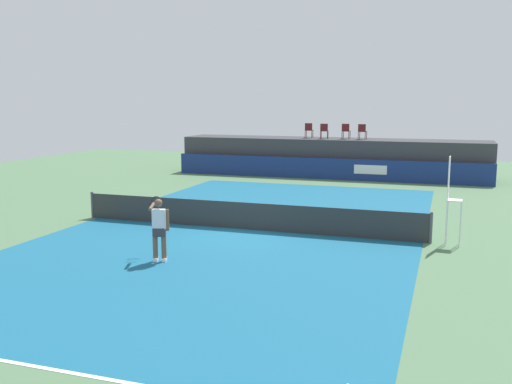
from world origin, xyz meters
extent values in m
plane|color=#4C704C|center=(0.00, 3.00, 0.00)|extent=(48.00, 48.00, 0.00)
cube|color=#16597A|center=(0.00, 0.00, 0.00)|extent=(12.00, 22.00, 0.00)
cube|color=white|center=(0.00, -10.95, 0.01)|extent=(12.00, 0.10, 0.00)
cube|color=navy|center=(0.00, 13.50, 0.60)|extent=(18.00, 0.20, 1.20)
cube|color=white|center=(2.54, 13.39, 0.66)|extent=(1.80, 0.02, 0.50)
cube|color=#38383D|center=(0.00, 15.30, 1.10)|extent=(18.00, 2.80, 2.20)
cylinder|color=#561919|center=(-1.27, 15.73, 2.42)|extent=(0.04, 0.04, 0.44)
cylinder|color=#561919|center=(-1.68, 15.70, 2.42)|extent=(0.04, 0.04, 0.44)
cylinder|color=#561919|center=(-1.25, 15.33, 2.42)|extent=(0.04, 0.04, 0.44)
cylinder|color=#561919|center=(-1.65, 15.30, 2.42)|extent=(0.04, 0.04, 0.44)
cube|color=#561919|center=(-1.46, 15.52, 2.66)|extent=(0.47, 0.47, 0.03)
cube|color=#561919|center=(-1.45, 15.31, 2.88)|extent=(0.44, 0.05, 0.42)
cylinder|color=#561919|center=(-0.25, 15.28, 2.42)|extent=(0.04, 0.04, 0.44)
cylinder|color=#561919|center=(-0.65, 15.24, 2.42)|extent=(0.04, 0.04, 0.44)
cylinder|color=#561919|center=(-0.21, 14.88, 2.42)|extent=(0.04, 0.04, 0.44)
cylinder|color=#561919|center=(-0.61, 14.84, 2.42)|extent=(0.04, 0.04, 0.44)
cube|color=#561919|center=(-0.43, 15.06, 2.66)|extent=(0.48, 0.48, 0.03)
cube|color=#561919|center=(-0.41, 14.85, 2.88)|extent=(0.44, 0.07, 0.42)
cylinder|color=#561919|center=(1.02, 15.51, 2.42)|extent=(0.04, 0.04, 0.44)
cylinder|color=#561919|center=(0.62, 15.52, 2.42)|extent=(0.04, 0.04, 0.44)
cylinder|color=#561919|center=(1.02, 15.11, 2.42)|extent=(0.04, 0.04, 0.44)
cylinder|color=#561919|center=(0.61, 15.12, 2.42)|extent=(0.04, 0.04, 0.44)
cube|color=#561919|center=(0.82, 15.32, 2.66)|extent=(0.45, 0.45, 0.03)
cube|color=#561919|center=(0.81, 15.11, 2.88)|extent=(0.44, 0.03, 0.42)
cylinder|color=#561919|center=(2.02, 15.30, 2.42)|extent=(0.04, 0.04, 0.44)
cylinder|color=#561919|center=(1.62, 15.33, 2.42)|extent=(0.04, 0.04, 0.44)
cylinder|color=#561919|center=(2.00, 14.90, 2.42)|extent=(0.04, 0.04, 0.44)
cylinder|color=#561919|center=(1.59, 14.93, 2.42)|extent=(0.04, 0.04, 0.44)
cube|color=#561919|center=(1.81, 15.11, 2.66)|extent=(0.47, 0.47, 0.03)
cube|color=#561919|center=(1.79, 14.91, 2.88)|extent=(0.44, 0.05, 0.42)
cylinder|color=white|center=(7.05, -0.21, 0.70)|extent=(0.04, 0.04, 1.40)
cylinder|color=white|center=(7.08, 0.19, 0.70)|extent=(0.04, 0.04, 1.40)
cylinder|color=white|center=(6.65, -0.19, 0.70)|extent=(0.04, 0.04, 1.40)
cylinder|color=white|center=(6.67, 0.21, 0.70)|extent=(0.04, 0.04, 1.40)
cube|color=white|center=(6.86, 0.00, 1.41)|extent=(0.47, 0.47, 0.03)
cube|color=white|center=(6.66, 0.01, 2.09)|extent=(0.05, 0.44, 1.33)
cube|color=#2D2D2D|center=(0.00, 0.00, 0.47)|extent=(12.40, 0.02, 0.95)
cylinder|color=#4C4C51|center=(-6.20, 0.00, 0.50)|extent=(0.10, 0.10, 1.00)
cylinder|color=#4C4C51|center=(6.20, 0.00, 0.50)|extent=(0.10, 0.10, 1.00)
cube|color=white|center=(-0.78, -4.50, 0.05)|extent=(0.19, 0.28, 0.10)
cylinder|color=brown|center=(-0.78, -4.50, 0.51)|extent=(0.14, 0.14, 0.82)
cube|color=white|center=(-1.01, -4.57, 0.05)|extent=(0.19, 0.28, 0.10)
cylinder|color=brown|center=(-1.01, -4.57, 0.51)|extent=(0.14, 0.14, 0.82)
cube|color=#333338|center=(-0.90, -4.53, 0.84)|extent=(0.39, 0.31, 0.24)
cube|color=silver|center=(-0.90, -4.53, 1.20)|extent=(0.40, 0.30, 0.56)
sphere|color=brown|center=(-0.90, -4.53, 1.66)|extent=(0.22, 0.22, 0.22)
cylinder|color=brown|center=(-0.67, -4.46, 1.18)|extent=(0.09, 0.09, 0.60)
cylinder|color=brown|center=(-1.21, -4.35, 1.50)|extent=(0.27, 0.60, 0.14)
cylinder|color=black|center=(-1.34, -3.95, 1.53)|extent=(0.30, 0.12, 0.03)
torus|color=black|center=(-1.43, -3.68, 1.53)|extent=(0.30, 0.12, 0.30)
camera|label=1|loc=(6.63, -18.36, 4.46)|focal=40.20mm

